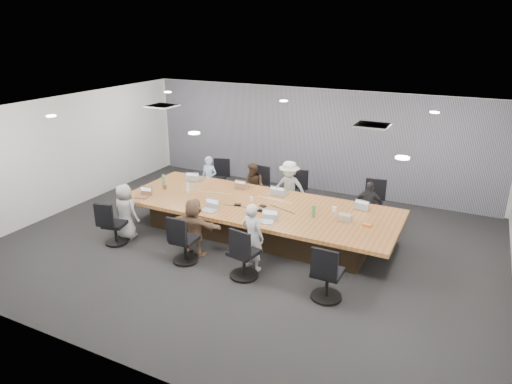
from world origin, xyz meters
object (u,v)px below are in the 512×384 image
at_px(person_5, 194,227).
at_px(person_6, 253,237).
at_px(chair_2, 294,195).
at_px(bottle_green_left, 163,179).
at_px(bottle_green_right, 313,211).
at_px(laptop_2, 280,193).
at_px(person_2, 289,189).
at_px(laptop_4, 142,197).
at_px(mug_brown, 165,187).
at_px(chair_3, 371,207).
at_px(chair_0, 216,182).
at_px(conference_table, 258,218).
at_px(person_4, 125,211).
at_px(laptop_1, 243,187).
at_px(chair_6, 244,257).
at_px(person_0, 209,179).
at_px(laptop_6, 265,222).
at_px(chair_1, 260,191).
at_px(laptop_3, 362,207).
at_px(chair_4, 115,228).
at_px(bottle_clear, 187,188).
at_px(chair_7, 327,277).
at_px(laptop_5, 209,210).
at_px(person_1, 254,186).
at_px(canvas_bag, 345,218).
at_px(stapler, 259,210).
at_px(chair_5, 185,243).
at_px(person_3, 368,206).
at_px(laptop_0, 197,179).

xyz_separation_m(person_5, person_6, (1.30, 0.00, 0.07)).
height_order(chair_2, bottle_green_left, bottle_green_left).
bearing_deg(bottle_green_left, bottle_green_right, -4.47).
bearing_deg(laptop_2, person_2, -87.17).
relative_size(laptop_4, bottle_green_right, 1.08).
bearing_deg(mug_brown, chair_3, 21.94).
distance_m(chair_0, laptop_4, 2.56).
distance_m(conference_table, person_4, 2.87).
bearing_deg(laptop_1, bottle_green_left, 19.46).
bearing_deg(mug_brown, chair_6, -28.44).
xyz_separation_m(person_0, person_2, (2.25, 0.00, 0.09)).
distance_m(person_4, laptop_6, 3.12).
distance_m(chair_1, person_2, 1.06).
bearing_deg(laptop_3, person_5, 44.62).
height_order(chair_4, laptop_4, laptop_4).
relative_size(chair_0, chair_6, 0.98).
bearing_deg(bottle_clear, laptop_4, -136.10).
distance_m(chair_6, bottle_clear, 2.87).
relative_size(person_0, mug_brown, 11.64).
xyz_separation_m(chair_1, laptop_3, (2.85, -0.90, 0.38)).
xyz_separation_m(chair_6, person_0, (-2.64, 3.05, 0.18)).
distance_m(person_0, laptop_6, 3.41).
bearing_deg(chair_2, chair_7, 108.12).
bearing_deg(person_0, laptop_6, -43.70).
bearing_deg(person_2, chair_1, 154.96).
bearing_deg(chair_2, chair_3, 168.06).
height_order(laptop_2, laptop_6, same).
distance_m(chair_3, laptop_5, 3.78).
relative_size(chair_3, person_1, 0.74).
bearing_deg(conference_table, person_1, 120.18).
xyz_separation_m(person_1, canvas_bag, (2.71, -1.39, 0.22)).
bearing_deg(person_1, stapler, -50.62).
bearing_deg(laptop_3, chair_3, -82.76).
xyz_separation_m(laptop_2, stapler, (0.04, -1.17, 0.02)).
distance_m(chair_5, person_4, 1.82).
relative_size(person_3, bottle_green_left, 4.78).
bearing_deg(laptop_2, person_6, 103.02).
bearing_deg(laptop_5, bottle_clear, 147.69).
bearing_deg(person_2, person_0, 175.23).
xyz_separation_m(person_2, stapler, (0.04, -1.72, 0.09)).
bearing_deg(bottle_clear, bottle_green_left, 164.75).
distance_m(chair_2, person_3, 1.94).
xyz_separation_m(chair_6, laptop_1, (-1.33, 2.50, 0.33)).
bearing_deg(person_6, laptop_2, -67.69).
distance_m(chair_4, canvas_bag, 4.77).
xyz_separation_m(person_6, bottle_clear, (-2.32, 1.27, 0.20)).
xyz_separation_m(laptop_0, laptop_2, (2.25, 0.00, 0.00)).
bearing_deg(bottle_green_right, person_2, 127.31).
distance_m(chair_6, person_3, 3.41).
height_order(laptop_2, person_3, person_3).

